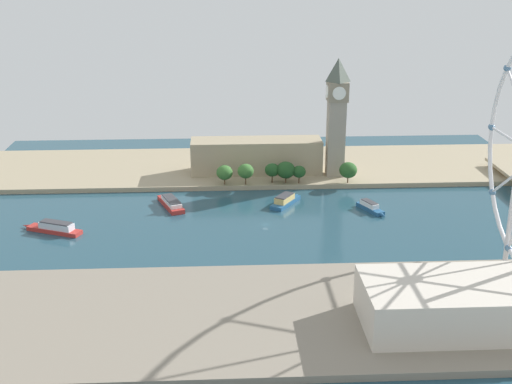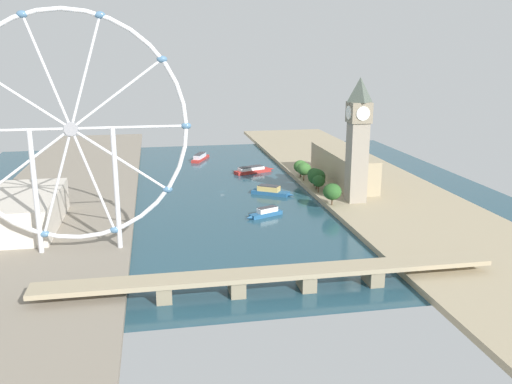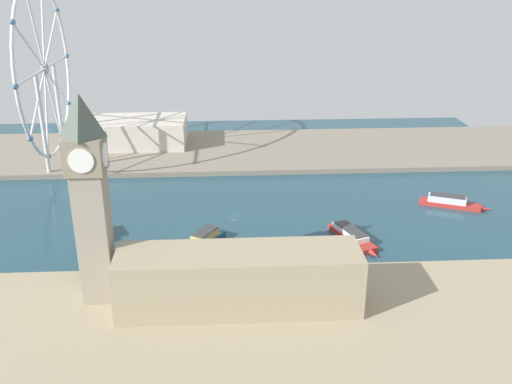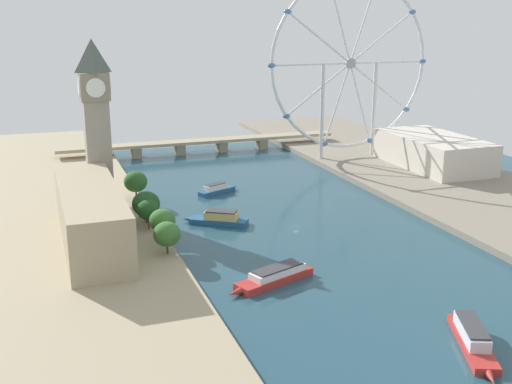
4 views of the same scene
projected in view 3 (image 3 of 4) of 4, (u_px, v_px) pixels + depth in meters
The scene contains 12 objects.
ground_plane at pixel (233, 215), 288.26m from camera, with size 375.83×375.83×0.00m, color #234756.
riverbank_left at pixel (239, 336), 192.34m from camera, with size 90.00×520.00×3.00m, color tan.
riverbank_right at pixel (230, 151), 383.07m from camera, with size 90.00×520.00×3.00m, color gray.
clock_tower at pixel (90, 198), 197.64m from camera, with size 13.72×13.72×76.51m.
parliament_block at pixel (239, 280), 202.36m from camera, with size 22.00×86.23×22.09m, color tan.
tree_row_embankment at pixel (199, 254), 226.10m from camera, with size 13.53×89.10×13.96m.
ferris_wheel at pixel (45, 70), 335.19m from camera, with size 107.70×3.20×110.38m.
riverside_hall at pixel (132, 132), 387.57m from camera, with size 37.91×72.40×17.89m, color beige.
tour_boat_0 at pixel (102, 230), 267.43m from camera, with size 23.89×13.72×5.46m.
tour_boat_1 at pixel (449, 202), 298.12m from camera, with size 18.48×35.22×6.19m.
tour_boat_2 at pixel (352, 236), 261.35m from camera, with size 34.84×17.99×5.45m.
tour_boat_3 at pixel (204, 239), 257.71m from camera, with size 27.78×20.31×6.32m.
Camera 3 is at (-263.36, 3.45, 118.30)m, focal length 39.98 mm.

